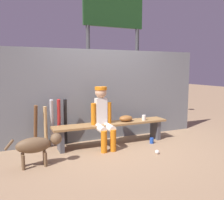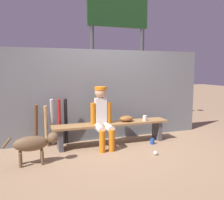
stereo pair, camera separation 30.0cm
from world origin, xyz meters
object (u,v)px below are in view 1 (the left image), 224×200
bat_wood_tan (46,127)px  bat_aluminum_red (59,123)px  dugout_bench (112,127)px  cup_on_bench (144,118)px  baseball_glove (126,118)px  dog (38,145)px  scoreboard (116,29)px  bat_wood_dark (36,127)px  bat_aluminum_black (65,122)px  cup_on_ground (152,141)px  baseball (157,152)px  player_seated (103,115)px  bat_aluminum_silver (52,123)px

bat_wood_tan → bat_aluminum_red: bearing=3.0°
dugout_bench → cup_on_bench: cup_on_bench is taller
dugout_bench → baseball_glove: baseball_glove is taller
bat_aluminum_red → dog: bat_aluminum_red is taller
bat_wood_tan → scoreboard: 3.23m
bat_wood_dark → dog: size_ratio=1.00×
scoreboard → dog: size_ratio=4.32×
bat_aluminum_red → bat_aluminum_black: bearing=13.0°
bat_aluminum_black → dog: bat_aluminum_black is taller
cup_on_ground → cup_on_bench: 0.49m
baseball_glove → bat_aluminum_red: bearing=167.6°
baseball → cup_on_bench: cup_on_bench is taller
dog → bat_wood_dark: bearing=85.8°
player_seated → bat_aluminum_silver: player_seated is taller
baseball_glove → baseball: size_ratio=3.78×
bat_aluminum_black → cup_on_bench: (1.54, -0.37, 0.03)m
bat_aluminum_red → scoreboard: size_ratio=0.26×
player_seated → scoreboard: (1.04, 1.73, 1.89)m
cup_on_ground → cup_on_bench: cup_on_bench is taller
dugout_bench → baseball_glove: bearing=0.0°
player_seated → dog: 1.35m
bat_wood_tan → baseball: bearing=-32.2°
player_seated → bat_wood_tan: 1.10m
baseball → cup_on_ground: 0.61m
baseball → bat_wood_dark: bearing=150.2°
player_seated → bat_aluminum_silver: (-0.88, 0.40, -0.16)m
bat_aluminum_silver → dog: size_ratio=1.11×
cup_on_bench → scoreboard: bearing=85.9°
player_seated → baseball_glove: player_seated is taller
dugout_bench → scoreboard: bearing=63.4°
baseball_glove → cup_on_ground: (0.45, -0.26, -0.44)m
dugout_bench → bat_aluminum_silver: (-1.12, 0.29, 0.12)m
baseball → scoreboard: (0.30, 2.44, 2.48)m
bat_aluminum_silver → bat_aluminum_red: bearing=-3.9°
cup_on_ground → cup_on_bench: size_ratio=1.00×
bat_aluminum_silver → baseball: 2.02m
baseball_glove → bat_wood_tan: 1.57m
bat_aluminum_red → player_seated: bearing=-27.6°
bat_aluminum_black → cup_on_ground: size_ratio=8.39×
bat_wood_dark → cup_on_bench: size_ratio=7.70×
baseball_glove → bat_aluminum_black: 1.20m
bat_aluminum_black → bat_wood_dark: bearing=-176.3°
dugout_bench → cup_on_bench: (0.69, -0.06, 0.15)m
bat_wood_dark → baseball: 2.25m
bat_aluminum_black → baseball: (1.36, -1.14, -0.42)m
bat_wood_tan → bat_wood_dark: (-0.18, 0.01, 0.02)m
player_seated → baseball_glove: bearing=11.4°
bat_aluminum_silver → dog: bat_aluminum_silver is taller
bat_wood_tan → baseball: 2.09m
cup_on_ground → player_seated: bearing=171.0°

